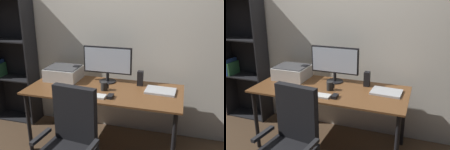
% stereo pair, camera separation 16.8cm
% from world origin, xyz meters
% --- Properties ---
extents(ground_plane, '(12.00, 12.00, 0.00)m').
position_xyz_m(ground_plane, '(0.00, 0.00, 0.00)').
color(ground_plane, '#4C3826').
extents(back_wall, '(6.40, 0.10, 2.60)m').
position_xyz_m(back_wall, '(0.00, 0.54, 1.30)').
color(back_wall, silver).
rests_on(back_wall, ground).
extents(desk, '(1.72, 0.74, 0.74)m').
position_xyz_m(desk, '(0.00, 0.00, 0.66)').
color(desk, brown).
rests_on(desk, ground).
extents(monitor, '(0.58, 0.20, 0.43)m').
position_xyz_m(monitor, '(-0.03, 0.23, 0.99)').
color(monitor, black).
rests_on(monitor, desk).
extents(keyboard, '(0.29, 0.11, 0.02)m').
position_xyz_m(keyboard, '(-0.06, -0.23, 0.75)').
color(keyboard, silver).
rests_on(keyboard, desk).
extents(mouse, '(0.06, 0.10, 0.03)m').
position_xyz_m(mouse, '(0.14, -0.22, 0.76)').
color(mouse, black).
rests_on(mouse, desk).
extents(coffee_mug, '(0.09, 0.07, 0.10)m').
position_xyz_m(coffee_mug, '(0.01, -0.03, 0.79)').
color(coffee_mug, black).
rests_on(coffee_mug, desk).
extents(laptop, '(0.33, 0.25, 0.02)m').
position_xyz_m(laptop, '(0.61, 0.09, 0.75)').
color(laptop, '#B7BABC').
rests_on(laptop, desk).
extents(speaker_left, '(0.06, 0.07, 0.17)m').
position_xyz_m(speaker_left, '(-0.42, 0.22, 0.82)').
color(speaker_left, black).
rests_on(speaker_left, desk).
extents(speaker_right, '(0.06, 0.07, 0.17)m').
position_xyz_m(speaker_right, '(0.37, 0.22, 0.82)').
color(speaker_right, black).
rests_on(speaker_right, desk).
extents(printer, '(0.40, 0.34, 0.16)m').
position_xyz_m(printer, '(-0.57, 0.17, 0.82)').
color(printer, silver).
rests_on(printer, desk).
extents(bookshelf, '(0.65, 0.28, 1.77)m').
position_xyz_m(bookshelf, '(-1.45, 0.37, 0.87)').
color(bookshelf, black).
rests_on(bookshelf, ground).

